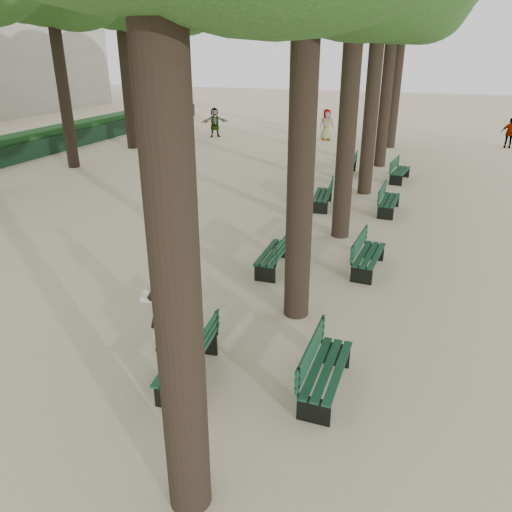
% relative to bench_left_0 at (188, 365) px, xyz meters
% --- Properties ---
extents(ground, '(120.00, 120.00, 0.00)m').
position_rel_bench_left_0_xyz_m(ground, '(-0.37, -0.21, -0.27)').
color(ground, beige).
rests_on(ground, ground).
extents(bench_left_0, '(0.75, 1.85, 0.92)m').
position_rel_bench_left_0_xyz_m(bench_left_0, '(0.00, 0.00, 0.00)').
color(bench_left_0, black).
rests_on(bench_left_0, ground).
extents(bench_left_1, '(0.61, 1.81, 0.92)m').
position_rel_bench_left_0_xyz_m(bench_left_1, '(0.00, 4.82, 0.00)').
color(bench_left_1, black).
rests_on(bench_left_1, ground).
extents(bench_left_2, '(0.77, 1.85, 0.92)m').
position_rel_bench_left_0_xyz_m(bench_left_2, '(-0.00, 10.44, 0.00)').
color(bench_left_2, black).
rests_on(bench_left_2, ground).
extents(bench_left_3, '(0.59, 1.81, 0.92)m').
position_rel_bench_left_0_xyz_m(bench_left_3, '(0.00, 15.47, 0.00)').
color(bench_left_3, black).
rests_on(bench_left_3, ground).
extents(bench_right_0, '(0.59, 1.81, 0.92)m').
position_rel_bench_left_0_xyz_m(bench_right_0, '(2.27, 0.44, 0.00)').
color(bench_right_0, black).
rests_on(bench_right_0, ground).
extents(bench_right_1, '(0.68, 1.83, 0.92)m').
position_rel_bench_left_0_xyz_m(bench_right_1, '(2.27, 5.50, 0.00)').
color(bench_right_1, black).
rests_on(bench_right_1, ground).
extents(bench_right_2, '(0.63, 1.82, 0.92)m').
position_rel_bench_left_0_xyz_m(bench_right_2, '(2.27, 10.56, 0.00)').
color(bench_right_2, black).
rests_on(bench_right_2, ground).
extents(bench_right_3, '(0.77, 1.85, 0.92)m').
position_rel_bench_left_0_xyz_m(bench_right_3, '(2.27, 15.12, 0.00)').
color(bench_right_3, black).
rests_on(bench_right_3, ground).
extents(man_with_map, '(0.73, 0.80, 1.80)m').
position_rel_bench_left_0_xyz_m(man_with_map, '(-0.81, 0.69, 0.63)').
color(man_with_map, black).
rests_on(man_with_map, ground).
extents(pedestrian_c, '(0.97, 0.37, 1.63)m').
position_rel_bench_left_0_xyz_m(pedestrian_c, '(7.33, 24.74, 0.54)').
color(pedestrian_c, '#262628').
rests_on(pedestrian_c, ground).
extents(pedestrian_d, '(0.95, 0.74, 1.81)m').
position_rel_bench_left_0_xyz_m(pedestrian_d, '(-2.75, 23.87, 0.64)').
color(pedestrian_d, '#262628').
rests_on(pedestrian_d, ground).
extents(pedestrian_e, '(1.56, 1.19, 1.76)m').
position_rel_bench_left_0_xyz_m(pedestrian_e, '(-9.50, 22.70, 0.61)').
color(pedestrian_e, '#262628').
rests_on(pedestrian_e, ground).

